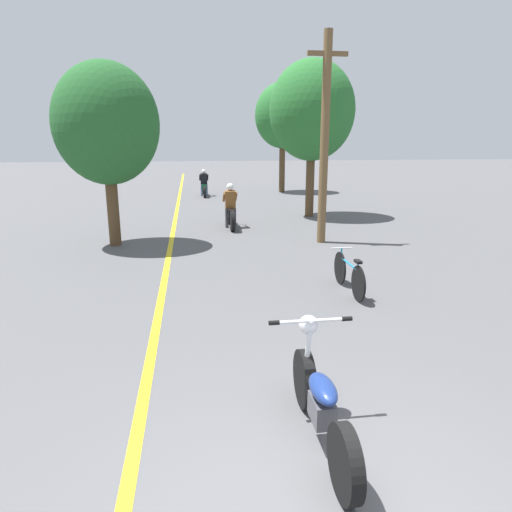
# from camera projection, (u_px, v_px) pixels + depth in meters

# --- Properties ---
(lane_stripe_center) EXTENTS (0.14, 48.00, 0.01)m
(lane_stripe_center) POSITION_uv_depth(u_px,v_px,m) (174.00, 226.00, 15.76)
(lane_stripe_center) COLOR yellow
(lane_stripe_center) RESTS_ON ground
(utility_pole) EXTENTS (1.10, 0.24, 5.70)m
(utility_pole) POSITION_uv_depth(u_px,v_px,m) (325.00, 138.00, 12.55)
(utility_pole) COLOR brown
(utility_pole) RESTS_ON ground
(roadside_tree_right_near) EXTENTS (3.17, 2.85, 5.75)m
(roadside_tree_right_near) POSITION_uv_depth(u_px,v_px,m) (312.00, 111.00, 16.75)
(roadside_tree_right_near) COLOR #513A23
(roadside_tree_right_near) RESTS_ON ground
(roadside_tree_right_far) EXTENTS (3.03, 2.73, 5.89)m
(roadside_tree_right_far) POSITION_uv_depth(u_px,v_px,m) (283.00, 116.00, 24.74)
(roadside_tree_right_far) COLOR #513A23
(roadside_tree_right_far) RESTS_ON ground
(roadside_tree_left) EXTENTS (2.79, 2.51, 4.91)m
(roadside_tree_left) POSITION_uv_depth(u_px,v_px,m) (106.00, 125.00, 12.10)
(roadside_tree_left) COLOR #513A23
(roadside_tree_left) RESTS_ON ground
(motorcycle_foreground) EXTENTS (0.88, 2.03, 1.12)m
(motorcycle_foreground) POSITION_uv_depth(u_px,v_px,m) (321.00, 403.00, 4.44)
(motorcycle_foreground) COLOR black
(motorcycle_foreground) RESTS_ON ground
(motorcycle_rider_lead) EXTENTS (0.50, 2.07, 1.49)m
(motorcycle_rider_lead) POSITION_uv_depth(u_px,v_px,m) (230.00, 211.00, 15.34)
(motorcycle_rider_lead) COLOR black
(motorcycle_rider_lead) RESTS_ON ground
(motorcycle_rider_far) EXTENTS (0.50, 2.12, 1.38)m
(motorcycle_rider_far) POSITION_uv_depth(u_px,v_px,m) (204.00, 186.00, 23.82)
(motorcycle_rider_far) COLOR black
(motorcycle_rider_far) RESTS_ON ground
(bicycle_parked) EXTENTS (0.44, 1.74, 0.78)m
(bicycle_parked) POSITION_uv_depth(u_px,v_px,m) (349.00, 274.00, 8.89)
(bicycle_parked) COLOR black
(bicycle_parked) RESTS_ON ground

